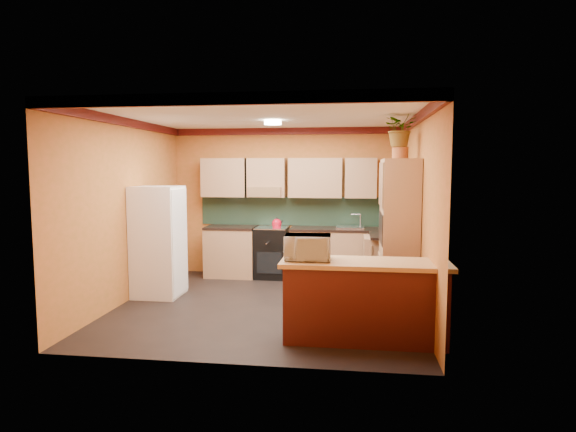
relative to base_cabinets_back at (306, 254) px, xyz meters
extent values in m
plane|color=black|center=(-0.40, -1.80, -0.44)|extent=(4.20, 4.20, 0.00)
cube|color=white|center=(-0.40, -1.80, 2.26)|extent=(4.20, 4.20, 0.04)
cube|color=#C66D35|center=(-0.40, 0.30, 0.91)|extent=(4.20, 0.04, 2.70)
cube|color=#C66D35|center=(-0.40, -3.90, 0.91)|extent=(4.20, 0.04, 2.70)
cube|color=#C66D35|center=(-2.50, -1.80, 0.91)|extent=(0.04, 4.20, 2.70)
cube|color=#C66D35|center=(1.70, -1.80, 0.91)|extent=(0.04, 4.20, 2.70)
cube|color=#1E3828|center=(-0.15, 0.29, 0.75)|extent=(3.70, 0.02, 0.53)
cube|color=#1E3828|center=(1.69, -0.40, 0.75)|extent=(0.02, 1.40, 0.53)
cube|color=tan|center=(-0.30, 0.13, 1.36)|extent=(3.10, 0.34, 0.70)
cylinder|color=white|center=(-0.40, -1.20, 2.22)|extent=(0.26, 0.26, 0.06)
cube|color=tan|center=(0.00, 0.00, 0.00)|extent=(3.65, 0.60, 0.88)
cube|color=black|center=(0.00, 0.00, 0.46)|extent=(3.65, 0.62, 0.04)
cube|color=black|center=(-0.62, 0.00, 0.02)|extent=(0.58, 0.58, 0.91)
cube|color=silver|center=(0.78, 0.00, 0.50)|extent=(0.48, 0.40, 0.03)
cube|color=tan|center=(1.40, -0.73, 0.00)|extent=(0.60, 0.80, 0.88)
cube|color=black|center=(1.40, -0.73, 0.46)|extent=(0.62, 0.80, 0.04)
cube|color=white|center=(-2.15, -1.48, 0.41)|extent=(0.68, 0.66, 1.70)
cube|color=tan|center=(1.45, -1.72, 0.61)|extent=(0.48, 0.90, 2.10)
cylinder|color=#994D25|center=(1.45, -1.67, 1.74)|extent=(0.22, 0.22, 0.16)
imported|color=tan|center=(1.45, -1.67, 2.08)|extent=(0.54, 0.49, 0.51)
cube|color=#4C1112|center=(0.96, -3.05, 0.00)|extent=(1.80, 0.55, 0.88)
cube|color=tan|center=(0.96, -3.05, 0.47)|extent=(1.90, 0.65, 0.05)
imported|color=white|center=(0.31, -3.05, 0.63)|extent=(0.53, 0.37, 0.29)
camera|label=1|loc=(0.80, -8.47, 1.54)|focal=30.00mm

